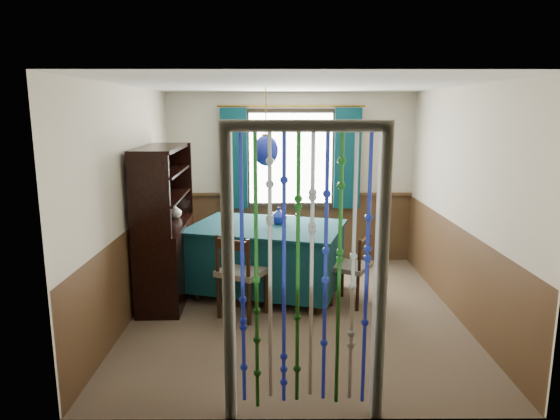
{
  "coord_description": "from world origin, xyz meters",
  "views": [
    {
      "loc": [
        -0.19,
        -5.31,
        2.24
      ],
      "look_at": [
        -0.16,
        0.44,
        1.09
      ],
      "focal_mm": 32.0,
      "sensor_mm": 36.0,
      "label": 1
    }
  ],
  "objects_px": {
    "chair_far": "(282,243)",
    "vase_sideboard": "(175,210)",
    "chair_left": "(188,252)",
    "dining_table": "(267,255)",
    "vase_table": "(279,216)",
    "chair_right": "(353,268)",
    "chair_near": "(241,273)",
    "bowl_shelf": "(162,199)",
    "sideboard": "(165,247)",
    "pendant_lamp": "(266,150)"
  },
  "relations": [
    {
      "from": "sideboard",
      "to": "chair_near",
      "type": "bearing_deg",
      "value": -33.81
    },
    {
      "from": "chair_near",
      "to": "chair_far",
      "type": "height_order",
      "value": "chair_near"
    },
    {
      "from": "chair_far",
      "to": "vase_sideboard",
      "type": "xyz_separation_m",
      "value": [
        -1.34,
        -0.46,
        0.56
      ]
    },
    {
      "from": "pendant_lamp",
      "to": "vase_sideboard",
      "type": "xyz_separation_m",
      "value": [
        -1.15,
        0.24,
        -0.77
      ]
    },
    {
      "from": "chair_right",
      "to": "vase_sideboard",
      "type": "bearing_deg",
      "value": 103.38
    },
    {
      "from": "dining_table",
      "to": "vase_table",
      "type": "xyz_separation_m",
      "value": [
        0.15,
        0.12,
        0.47
      ]
    },
    {
      "from": "bowl_shelf",
      "to": "vase_sideboard",
      "type": "distance_m",
      "value": 0.71
    },
    {
      "from": "dining_table",
      "to": "sideboard",
      "type": "xyz_separation_m",
      "value": [
        -1.21,
        -0.12,
        0.14
      ]
    },
    {
      "from": "chair_right",
      "to": "bowl_shelf",
      "type": "height_order",
      "value": "bowl_shelf"
    },
    {
      "from": "dining_table",
      "to": "chair_near",
      "type": "bearing_deg",
      "value": -94.56
    },
    {
      "from": "chair_right",
      "to": "vase_sideboard",
      "type": "xyz_separation_m",
      "value": [
        -2.16,
        0.59,
        0.56
      ]
    },
    {
      "from": "vase_sideboard",
      "to": "bowl_shelf",
      "type": "bearing_deg",
      "value": -90.0
    },
    {
      "from": "bowl_shelf",
      "to": "chair_far",
      "type": "bearing_deg",
      "value": 39.78
    },
    {
      "from": "chair_far",
      "to": "vase_table",
      "type": "height_order",
      "value": "vase_table"
    },
    {
      "from": "chair_far",
      "to": "chair_right",
      "type": "bearing_deg",
      "value": 142.85
    },
    {
      "from": "pendant_lamp",
      "to": "bowl_shelf",
      "type": "relative_size",
      "value": 4.82
    },
    {
      "from": "dining_table",
      "to": "chair_right",
      "type": "bearing_deg",
      "value": -3.19
    },
    {
      "from": "chair_far",
      "to": "bowl_shelf",
      "type": "xyz_separation_m",
      "value": [
        -1.34,
        -1.12,
        0.82
      ]
    },
    {
      "from": "sideboard",
      "to": "vase_table",
      "type": "bearing_deg",
      "value": 8.13
    },
    {
      "from": "chair_right",
      "to": "vase_sideboard",
      "type": "height_order",
      "value": "vase_sideboard"
    },
    {
      "from": "dining_table",
      "to": "sideboard",
      "type": "distance_m",
      "value": 1.23
    },
    {
      "from": "dining_table",
      "to": "chair_far",
      "type": "bearing_deg",
      "value": 90.72
    },
    {
      "from": "dining_table",
      "to": "sideboard",
      "type": "height_order",
      "value": "sideboard"
    },
    {
      "from": "dining_table",
      "to": "vase_table",
      "type": "bearing_deg",
      "value": 54.72
    },
    {
      "from": "vase_table",
      "to": "chair_right",
      "type": "bearing_deg",
      "value": -28.94
    },
    {
      "from": "vase_sideboard",
      "to": "chair_near",
      "type": "bearing_deg",
      "value": -46.97
    },
    {
      "from": "chair_near",
      "to": "pendant_lamp",
      "type": "distance_m",
      "value": 1.48
    },
    {
      "from": "chair_right",
      "to": "vase_table",
      "type": "relative_size",
      "value": 4.49
    },
    {
      "from": "chair_right",
      "to": "vase_table",
      "type": "xyz_separation_m",
      "value": [
        -0.85,
        0.47,
        0.51
      ]
    },
    {
      "from": "bowl_shelf",
      "to": "pendant_lamp",
      "type": "bearing_deg",
      "value": 20.06
    },
    {
      "from": "sideboard",
      "to": "bowl_shelf",
      "type": "distance_m",
      "value": 0.71
    },
    {
      "from": "chair_right",
      "to": "sideboard",
      "type": "height_order",
      "value": "sideboard"
    },
    {
      "from": "vase_sideboard",
      "to": "chair_right",
      "type": "bearing_deg",
      "value": -15.3
    },
    {
      "from": "chair_near",
      "to": "vase_table",
      "type": "relative_size",
      "value": 5.06
    },
    {
      "from": "chair_near",
      "to": "vase_table",
      "type": "bearing_deg",
      "value": 91.24
    },
    {
      "from": "chair_far",
      "to": "vase_sideboard",
      "type": "distance_m",
      "value": 1.52
    },
    {
      "from": "chair_near",
      "to": "vase_table",
      "type": "distance_m",
      "value": 1.04
    },
    {
      "from": "dining_table",
      "to": "chair_far",
      "type": "height_order",
      "value": "dining_table"
    },
    {
      "from": "dining_table",
      "to": "chair_right",
      "type": "relative_size",
      "value": 2.47
    },
    {
      "from": "dining_table",
      "to": "bowl_shelf",
      "type": "height_order",
      "value": "bowl_shelf"
    },
    {
      "from": "chair_right",
      "to": "dining_table",
      "type": "bearing_deg",
      "value": 99.44
    },
    {
      "from": "chair_far",
      "to": "vase_sideboard",
      "type": "relative_size",
      "value": 4.52
    },
    {
      "from": "chair_near",
      "to": "pendant_lamp",
      "type": "height_order",
      "value": "pendant_lamp"
    },
    {
      "from": "chair_far",
      "to": "pendant_lamp",
      "type": "bearing_deg",
      "value": 89.68
    },
    {
      "from": "chair_near",
      "to": "bowl_shelf",
      "type": "relative_size",
      "value": 5.02
    },
    {
      "from": "chair_near",
      "to": "chair_right",
      "type": "bearing_deg",
      "value": 43.67
    },
    {
      "from": "chair_left",
      "to": "vase_sideboard",
      "type": "bearing_deg",
      "value": -72.83
    },
    {
      "from": "dining_table",
      "to": "bowl_shelf",
      "type": "relative_size",
      "value": 10.97
    },
    {
      "from": "chair_left",
      "to": "vase_table",
      "type": "relative_size",
      "value": 4.65
    },
    {
      "from": "chair_far",
      "to": "sideboard",
      "type": "relative_size",
      "value": 0.46
    }
  ]
}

